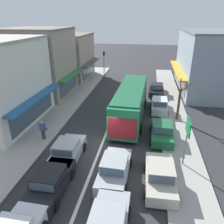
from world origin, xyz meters
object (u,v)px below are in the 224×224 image
Objects in this scene: sedan_behind_bus_mid at (50,182)px; street_tree_right at (179,102)px; parked_sedan_kerb_front at (160,175)px; directional_road_sign at (188,131)px; city_bus at (131,101)px; parked_hatchback_kerb_third at (159,105)px; traffic_light_downstreet at (104,60)px; pedestrian_with_handbag_near at (43,129)px; sedan_behind_bus_near at (114,169)px; sedan_adjacent_lane_trail at (67,151)px; parked_sedan_kerb_second at (162,131)px; parked_sedan_kerb_rear at (156,90)px.

street_tree_right is (8.35, 11.21, 1.26)m from sedan_behind_bus_mid.
directional_road_sign is at bearing 52.65° from parked_sedan_kerb_front.
city_bus is 2.95× the size of parked_hatchback_kerb_third.
pedestrian_with_handbag_near is (-0.76, -21.70, -1.79)m from traffic_light_downstreet.
parked_hatchback_kerb_third reaches higher than sedan_behind_bus_near.
sedan_behind_bus_mid is at bearing -152.83° from sedan_behind_bus_near.
directional_road_sign reaches higher than sedan_behind_bus_near.
parked_sedan_kerb_second is at bearing 31.47° from sedan_adjacent_lane_trail.
sedan_behind_bus_near is at bearing 27.17° from sedan_behind_bus_mid.
sedan_adjacent_lane_trail and parked_sedan_kerb_front have the same top height.
traffic_light_downstreet is (-8.58, 25.43, 2.19)m from parked_sedan_kerb_front.
directional_road_sign is at bearing -81.82° from parked_hatchback_kerb_third.
parked_sedan_kerb_rear is at bearing 80.21° from sedan_behind_bus_near.
parked_hatchback_kerb_third reaches higher than sedan_adjacent_lane_trail.
parked_sedan_kerb_second is 4.38m from street_tree_right.
street_tree_right reaches higher than parked_hatchback_kerb_third.
sedan_behind_bus_near is at bearing -77.19° from traffic_light_downstreet.
directional_road_sign is (1.34, -9.35, 1.99)m from parked_hatchback_kerb_third.
city_bus reaches higher than parked_sedan_kerb_rear.
street_tree_right is (2.01, 9.56, 1.26)m from parked_sedan_kerb_front.
traffic_light_downstreet is 1.17× the size of directional_road_sign.
city_bus is 2.60× the size of traffic_light_downstreet.
city_bus reaches higher than sedan_behind_bus_near.
parked_sedan_kerb_rear is at bearing 95.87° from directional_road_sign.
street_tree_right is at bearing -48.92° from parked_hatchback_kerb_third.
city_bus reaches higher than parked_sedan_kerb_front.
parked_hatchback_kerb_third is 9.66m from directional_road_sign.
parked_sedan_kerb_rear is 1.01× the size of traffic_light_downstreet.
directional_road_sign is (10.23, -23.27, -0.15)m from traffic_light_downstreet.
city_bus is at bearing 71.30° from sedan_behind_bus_mid.
parked_hatchback_kerb_third is (6.78, 9.98, 0.05)m from sedan_adjacent_lane_trail.
sedan_adjacent_lane_trail is at bearing -112.83° from parked_sedan_kerb_rear.
parked_sedan_kerb_front is 1.18× the size of directional_road_sign.
traffic_light_downstreet is at bearing 110.25° from city_bus.
sedan_adjacent_lane_trail is 24.08m from traffic_light_downstreet.
parked_sedan_kerb_second is at bearing 86.58° from parked_sedan_kerb_front.
pedestrian_with_handbag_near is at bearing -125.07° from parked_sedan_kerb_rear.
street_tree_right reaches higher than parked_sedan_kerb_front.
sedan_adjacent_lane_trail is 1.17× the size of directional_road_sign.
parked_sedan_kerb_second is at bearing -88.82° from parked_sedan_kerb_rear.
parked_sedan_kerb_second and parked_sedan_kerb_rear have the same top height.
parked_hatchback_kerb_third is at bearing -57.45° from traffic_light_downstreet.
traffic_light_downstreet reaches higher than sedan_adjacent_lane_trail.
city_bus is at bearing 129.53° from parked_sedan_kerb_second.
parked_sedan_kerb_second is (6.82, 4.17, 0.00)m from sedan_adjacent_lane_trail.
street_tree_right is at bearing 78.14° from parked_sedan_kerb_front.
sedan_behind_bus_near is at bearing -99.79° from parked_sedan_kerb_rear.
traffic_light_downstreet is at bearing 102.81° from sedan_behind_bus_near.
parked_hatchback_kerb_third is 16.65m from traffic_light_downstreet.
sedan_adjacent_lane_trail is (-3.85, -7.77, -1.22)m from city_bus.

